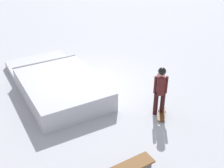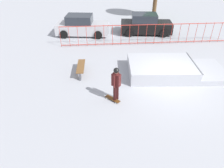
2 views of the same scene
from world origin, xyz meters
name	(u,v)px [view 1 (image 1 of 2)]	position (x,y,z in m)	size (l,w,h in m)	color
ground_plane	(89,85)	(0.00, 0.00, 0.00)	(60.00, 60.00, 0.00)	#A8AAB2
skate_ramp	(57,84)	(0.20, 1.20, 0.32)	(5.50, 2.81, 0.74)	#B0B3BB
skater	(161,88)	(-2.97, -1.06, 1.01)	(0.44, 0.39, 1.73)	black
skateboard	(162,114)	(-3.13, -1.08, 0.08)	(0.72, 0.69, 0.09)	#593314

